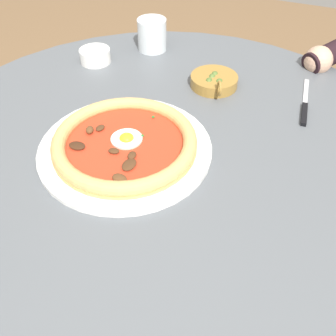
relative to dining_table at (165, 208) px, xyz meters
The scene contains 7 objects.
ground_plane 0.60m from the dining_table, ahead, with size 6.00×6.00×0.02m, color brown.
dining_table is the anchor object (origin of this frame).
pizza_on_plate 0.20m from the dining_table, 111.46° to the left, with size 0.33×0.33×0.04m.
water_glass 0.47m from the dining_table, 27.13° to the left, with size 0.08×0.08×0.08m.
steak_knife 0.38m from the dining_table, 43.07° to the right, with size 0.19×0.03×0.01m.
ramekin_capers 0.43m from the dining_table, 49.46° to the left, with size 0.08×0.08×0.03m.
olive_pan 0.32m from the dining_table, ahead, with size 0.13×0.11×0.05m.
Camera 1 is at (-0.51, -0.21, 1.23)m, focal length 40.74 mm.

